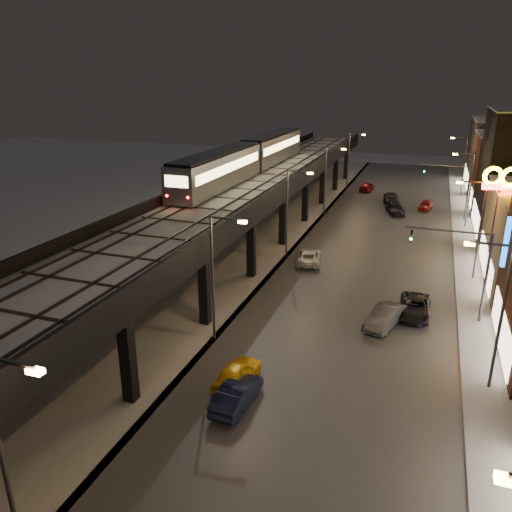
% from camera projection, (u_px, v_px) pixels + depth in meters
% --- Properties ---
extents(ground, '(220.00, 220.00, 0.00)m').
position_uv_depth(ground, '(115.00, 471.00, 23.31)').
color(ground, silver).
extents(road_surface, '(17.00, 120.00, 0.06)m').
position_uv_depth(road_surface, '(372.00, 254.00, 52.01)').
color(road_surface, '#46474D').
rests_on(road_surface, ground).
extents(sidewalk_right, '(4.00, 120.00, 0.14)m').
position_uv_depth(sidewalk_right, '(476.00, 265.00, 48.86)').
color(sidewalk_right, '#9FA1A8').
rests_on(sidewalk_right, ground).
extents(under_viaduct_pavement, '(11.00, 120.00, 0.06)m').
position_uv_depth(under_viaduct_pavement, '(251.00, 241.00, 56.25)').
color(under_viaduct_pavement, '#9FA1A8').
rests_on(under_viaduct_pavement, ground).
extents(elevated_viaduct, '(9.00, 100.00, 6.30)m').
position_uv_depth(elevated_viaduct, '(240.00, 198.00, 51.56)').
color(elevated_viaduct, black).
rests_on(elevated_viaduct, ground).
extents(viaduct_trackbed, '(8.40, 100.00, 0.32)m').
position_uv_depth(viaduct_trackbed, '(241.00, 190.00, 51.42)').
color(viaduct_trackbed, '#B2B7C1').
rests_on(viaduct_trackbed, elevated_viaduct).
extents(viaduct_parapet_streetside, '(0.30, 100.00, 1.10)m').
position_uv_depth(viaduct_parapet_streetside, '(281.00, 189.00, 49.92)').
color(viaduct_parapet_streetside, black).
rests_on(viaduct_parapet_streetside, elevated_viaduct).
extents(viaduct_parapet_far, '(0.30, 100.00, 1.10)m').
position_uv_depth(viaduct_parapet_far, '(202.00, 183.00, 52.65)').
color(viaduct_parapet_far, black).
rests_on(viaduct_parapet_far, elevated_viaduct).
extents(building_f, '(12.20, 16.20, 11.16)m').
position_uv_depth(building_f, '(509.00, 154.00, 81.35)').
color(building_f, '#313035').
rests_on(building_f, ground).
extents(streetlight_left_0, '(2.57, 0.28, 9.00)m').
position_uv_depth(streetlight_left_0, '(6.00, 449.00, 17.24)').
color(streetlight_left_0, '#38383A').
rests_on(streetlight_left_0, ground).
extents(streetlight_left_1, '(2.57, 0.28, 9.00)m').
position_uv_depth(streetlight_left_1, '(216.00, 271.00, 33.22)').
color(streetlight_left_1, '#38383A').
rests_on(streetlight_left_1, ground).
extents(streetlight_right_1, '(2.56, 0.28, 9.00)m').
position_uv_depth(streetlight_right_1, '(498.00, 308.00, 27.83)').
color(streetlight_right_1, '#38383A').
rests_on(streetlight_right_1, ground).
extents(streetlight_left_2, '(2.57, 0.28, 9.00)m').
position_uv_depth(streetlight_left_2, '(290.00, 208.00, 49.19)').
color(streetlight_left_2, '#38383A').
rests_on(streetlight_left_2, ground).
extents(streetlight_right_2, '(2.56, 0.28, 9.00)m').
position_uv_depth(streetlight_right_2, '(478.00, 224.00, 43.81)').
color(streetlight_right_2, '#38383A').
rests_on(streetlight_right_2, ground).
extents(streetlight_left_3, '(2.57, 0.28, 9.00)m').
position_uv_depth(streetlight_left_3, '(327.00, 176.00, 65.17)').
color(streetlight_left_3, '#38383A').
rests_on(streetlight_left_3, ground).
extents(streetlight_right_3, '(2.56, 0.28, 9.00)m').
position_uv_depth(streetlight_right_3, '(468.00, 185.00, 59.79)').
color(streetlight_right_3, '#38383A').
rests_on(streetlight_right_3, ground).
extents(streetlight_left_4, '(2.57, 0.28, 9.00)m').
position_uv_depth(streetlight_left_4, '(350.00, 157.00, 81.15)').
color(streetlight_left_4, '#38383A').
rests_on(streetlight_left_4, ground).
extents(streetlight_right_4, '(2.56, 0.28, 9.00)m').
position_uv_depth(streetlight_right_4, '(463.00, 162.00, 75.76)').
color(streetlight_right_4, '#38383A').
rests_on(streetlight_right_4, ground).
extents(traffic_light_rig_a, '(6.10, 0.34, 7.00)m').
position_uv_depth(traffic_light_rig_a, '(471.00, 265.00, 36.35)').
color(traffic_light_rig_a, '#38383A').
rests_on(traffic_light_rig_a, ground).
extents(traffic_light_rig_b, '(6.10, 0.34, 7.00)m').
position_uv_depth(traffic_light_rig_b, '(459.00, 186.00, 62.97)').
color(traffic_light_rig_b, '#38383A').
rests_on(traffic_light_rig_b, ground).
extents(subway_train, '(3.05, 36.80, 3.64)m').
position_uv_depth(subway_train, '(249.00, 157.00, 59.80)').
color(subway_train, gray).
rests_on(subway_train, viaduct_trackbed).
extents(car_taxi, '(2.00, 4.26, 1.41)m').
position_uv_depth(car_taxi, '(237.00, 374.00, 29.73)').
color(car_taxi, '#F1B310').
rests_on(car_taxi, ground).
extents(car_near_white, '(1.76, 4.38, 1.42)m').
position_uv_depth(car_near_white, '(237.00, 395.00, 27.72)').
color(car_near_white, '#111733').
rests_on(car_near_white, ground).
extents(car_mid_silver, '(3.15, 5.25, 1.37)m').
position_uv_depth(car_mid_silver, '(309.00, 257.00, 49.22)').
color(car_mid_silver, silver).
rests_on(car_mid_silver, ground).
extents(car_mid_dark, '(2.48, 5.13, 1.44)m').
position_uv_depth(car_mid_dark, '(391.00, 198.00, 73.40)').
color(car_mid_dark, black).
rests_on(car_mid_dark, ground).
extents(car_far_white, '(2.17, 4.36, 1.43)m').
position_uv_depth(car_far_white, '(367.00, 187.00, 80.67)').
color(car_far_white, maroon).
rests_on(car_far_white, ground).
extents(car_onc_silver, '(2.89, 4.79, 1.49)m').
position_uv_depth(car_onc_silver, '(385.00, 318.00, 36.60)').
color(car_onc_silver, '#43464D').
rests_on(car_onc_silver, ground).
extents(car_onc_dark, '(2.30, 4.98, 1.38)m').
position_uv_depth(car_onc_dark, '(414.00, 308.00, 38.31)').
color(car_onc_dark, black).
rests_on(car_onc_dark, ground).
extents(car_onc_white, '(3.22, 5.14, 1.39)m').
position_uv_depth(car_onc_white, '(395.00, 209.00, 67.14)').
color(car_onc_white, black).
rests_on(car_onc_white, ground).
extents(car_onc_red, '(2.07, 3.86, 1.25)m').
position_uv_depth(car_onc_red, '(426.00, 206.00, 69.18)').
color(car_onc_red, maroon).
rests_on(car_onc_red, ground).
extents(sign_mcdonalds, '(3.08, 0.76, 10.35)m').
position_uv_depth(sign_mcdonalds, '(500.00, 189.00, 42.21)').
color(sign_mcdonalds, '#38383A').
rests_on(sign_mcdonalds, ground).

